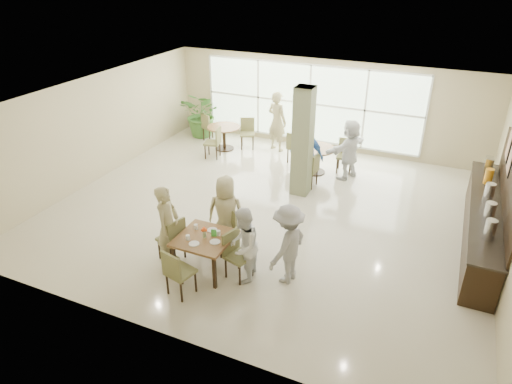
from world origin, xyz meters
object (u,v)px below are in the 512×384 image
at_px(main_table, 205,241).
at_px(buffet_counter, 484,221).
at_px(teen_right, 243,246).
at_px(adult_b, 350,149).
at_px(teen_left, 168,226).
at_px(round_table_right, 315,154).
at_px(adult_standing, 277,121).
at_px(potted_plant, 203,114).
at_px(teen_standing, 288,244).
at_px(teen_far, 226,213).
at_px(round_table_left, 224,132).
at_px(adult_a, 306,155).

distance_m(main_table, buffet_counter, 5.86).
relative_size(teen_right, adult_b, 0.90).
bearing_deg(teen_left, round_table_right, -20.73).
bearing_deg(adult_standing, adult_b, 175.51).
relative_size(buffet_counter, adult_standing, 2.50).
distance_m(potted_plant, adult_standing, 2.75).
xyz_separation_m(buffet_counter, adult_b, (-3.41, 2.09, 0.29)).
xyz_separation_m(round_table_right, teen_right, (0.23, -5.21, 0.19)).
xyz_separation_m(main_table, potted_plant, (-3.81, 6.52, 0.11)).
bearing_deg(teen_standing, teen_far, -97.31).
bearing_deg(teen_left, round_table_left, 10.87).
distance_m(teen_right, adult_standing, 6.64).
distance_m(potted_plant, adult_a, 4.85).
bearing_deg(main_table, teen_standing, 12.74).
distance_m(main_table, potted_plant, 7.55).
relative_size(main_table, potted_plant, 0.67).
xyz_separation_m(round_table_right, potted_plant, (-4.37, 1.28, 0.21)).
height_order(adult_a, adult_standing, adult_standing).
xyz_separation_m(buffet_counter, potted_plant, (-8.71, 3.32, 0.22)).
relative_size(round_table_left, potted_plant, 0.67).
height_order(round_table_left, buffet_counter, buffet_counter).
bearing_deg(round_table_left, buffet_counter, -18.96).
relative_size(teen_right, adult_a, 0.89).
xyz_separation_m(round_table_left, teen_standing, (4.18, -5.43, 0.24)).
height_order(main_table, adult_b, adult_b).
bearing_deg(buffet_counter, main_table, -146.89).
bearing_deg(teen_right, adult_b, 162.19).
bearing_deg(potted_plant, adult_a, -25.82).
height_order(round_table_left, adult_standing, adult_standing).
height_order(round_table_left, round_table_right, same).
xyz_separation_m(buffet_counter, teen_far, (-4.90, -2.31, 0.26)).
xyz_separation_m(round_table_left, adult_standing, (1.55, 0.62, 0.38)).
distance_m(buffet_counter, adult_a, 4.52).
xyz_separation_m(teen_standing, adult_standing, (-2.63, 6.05, 0.14)).
bearing_deg(buffet_counter, teen_left, -149.99).
height_order(main_table, teen_right, teen_right).
distance_m(potted_plant, teen_right, 7.96).
bearing_deg(round_table_right, main_table, -96.18).
bearing_deg(teen_left, teen_far, -45.24).
bearing_deg(main_table, teen_right, 2.38).
bearing_deg(adult_a, round_table_left, 169.38).
distance_m(round_table_right, teen_left, 5.49).
bearing_deg(buffet_counter, round_table_left, 161.04).
height_order(round_table_left, potted_plant, potted_plant).
height_order(main_table, adult_a, adult_a).
bearing_deg(round_table_left, teen_right, -59.29).
height_order(round_table_right, adult_standing, adult_standing).
relative_size(main_table, teen_left, 0.61).
bearing_deg(adult_a, teen_standing, -63.32).
xyz_separation_m(main_table, round_table_left, (-2.62, 5.78, -0.10)).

